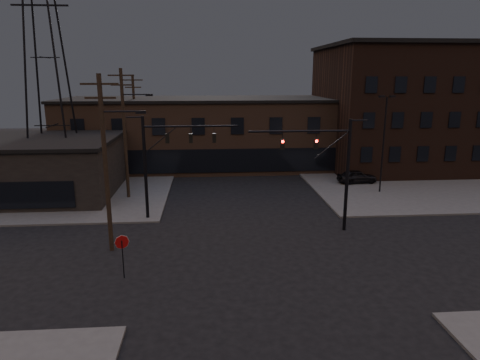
# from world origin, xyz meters

# --- Properties ---
(ground) EXTENTS (140.00, 140.00, 0.00)m
(ground) POSITION_xyz_m (0.00, 0.00, 0.00)
(ground) COLOR black
(ground) RESTS_ON ground
(sidewalk_ne) EXTENTS (30.00, 30.00, 0.15)m
(sidewalk_ne) POSITION_xyz_m (22.00, 22.00, 0.07)
(sidewalk_ne) COLOR #474744
(sidewalk_ne) RESTS_ON ground
(sidewalk_nw) EXTENTS (30.00, 30.00, 0.15)m
(sidewalk_nw) POSITION_xyz_m (-22.00, 22.00, 0.07)
(sidewalk_nw) COLOR #474744
(sidewalk_nw) RESTS_ON ground
(building_row) EXTENTS (40.00, 12.00, 8.00)m
(building_row) POSITION_xyz_m (0.00, 28.00, 4.00)
(building_row) COLOR brown
(building_row) RESTS_ON ground
(building_right) EXTENTS (22.00, 16.00, 14.00)m
(building_right) POSITION_xyz_m (22.00, 26.00, 7.00)
(building_right) COLOR black
(building_right) RESTS_ON ground
(building_left) EXTENTS (16.00, 12.00, 5.00)m
(building_left) POSITION_xyz_m (-20.00, 16.00, 2.50)
(building_left) COLOR black
(building_left) RESTS_ON ground
(traffic_signal_near) EXTENTS (7.12, 0.24, 8.00)m
(traffic_signal_near) POSITION_xyz_m (5.36, 4.50, 4.93)
(traffic_signal_near) COLOR black
(traffic_signal_near) RESTS_ON ground
(traffic_signal_far) EXTENTS (7.12, 0.24, 8.00)m
(traffic_signal_far) POSITION_xyz_m (-6.72, 8.00, 5.01)
(traffic_signal_far) COLOR black
(traffic_signal_far) RESTS_ON ground
(stop_sign) EXTENTS (0.72, 0.33, 2.48)m
(stop_sign) POSITION_xyz_m (-8.00, -1.99, 1.84)
(stop_sign) COLOR black
(stop_sign) RESTS_ON ground
(utility_pole_near) EXTENTS (3.70, 0.28, 11.00)m
(utility_pole_near) POSITION_xyz_m (-9.43, 2.00, 5.87)
(utility_pole_near) COLOR black
(utility_pole_near) RESTS_ON ground
(utility_pole_mid) EXTENTS (3.70, 0.28, 11.50)m
(utility_pole_mid) POSITION_xyz_m (-10.44, 14.00, 6.13)
(utility_pole_mid) COLOR black
(utility_pole_mid) RESTS_ON ground
(utility_pole_far) EXTENTS (2.20, 0.28, 11.00)m
(utility_pole_far) POSITION_xyz_m (-11.50, 26.00, 5.78)
(utility_pole_far) COLOR black
(utility_pole_far) RESTS_ON ground
(transmission_tower) EXTENTS (7.00, 7.00, 25.00)m
(transmission_tower) POSITION_xyz_m (-18.00, 18.00, 12.50)
(transmission_tower) COLOR black
(transmission_tower) RESTS_ON ground
(lot_light_a) EXTENTS (1.50, 0.28, 9.14)m
(lot_light_a) POSITION_xyz_m (13.00, 14.00, 5.51)
(lot_light_a) COLOR black
(lot_light_a) RESTS_ON ground
(lot_light_b) EXTENTS (1.50, 0.28, 9.14)m
(lot_light_b) POSITION_xyz_m (19.00, 19.00, 5.51)
(lot_light_b) COLOR black
(lot_light_b) RESTS_ON ground
(parked_car_lot_a) EXTENTS (4.09, 1.91, 1.36)m
(parked_car_lot_a) POSITION_xyz_m (12.00, 17.52, 0.83)
(parked_car_lot_a) COLOR black
(parked_car_lot_a) RESTS_ON sidewalk_ne
(parked_car_lot_b) EXTENTS (4.81, 2.88, 1.31)m
(parked_car_lot_b) POSITION_xyz_m (19.75, 22.35, 0.80)
(parked_car_lot_b) COLOR #BDBDBF
(parked_car_lot_b) RESTS_ON sidewalk_ne
(car_crossing) EXTENTS (2.07, 4.28, 1.35)m
(car_crossing) POSITION_xyz_m (1.80, 24.80, 0.68)
(car_crossing) COLOR black
(car_crossing) RESTS_ON ground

